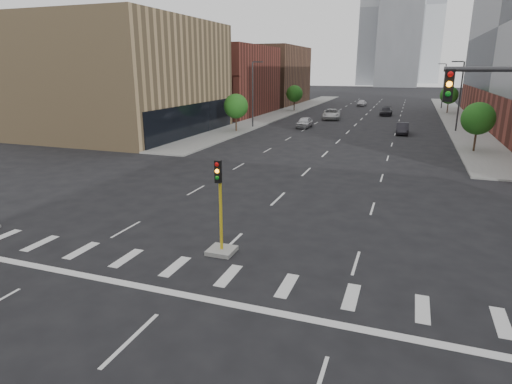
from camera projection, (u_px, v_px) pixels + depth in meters
The scene contains 22 objects.
ground at pixel (87, 381), 11.68m from camera, with size 400.00×400.00×0.00m, color black.
sidewalk_left_far at pixel (288, 111), 83.40m from camera, with size 5.00×92.00×0.15m, color gray.
sidewalk_right_far at pixel (455, 117), 73.68m from camera, with size 5.00×92.00×0.15m, color gray.
building_left_mid at pixel (123, 78), 54.78m from camera, with size 20.00×24.00×14.00m, color #9A7E57.
building_left_far_a at pixel (211, 80), 78.56m from camera, with size 20.00×22.00×12.00m, color brown.
building_left_far_b at pixel (258, 75), 101.91m from camera, with size 20.00×24.00×13.00m, color brown.
tower_left at pixel (386, 9), 203.32m from camera, with size 22.00×22.00×70.00m, color #B2B7BC.
tower_right at pixel (426, 7), 232.24m from camera, with size 20.00×20.00×80.00m, color #B2B7BC.
tower_mid at pixel (400, 35), 186.29m from camera, with size 18.00×18.00×44.00m, color slate.
median_traffic_signal at pixel (221, 233), 19.51m from camera, with size 1.20×1.20×4.40m.
streetlight_right_a at pixel (460, 93), 55.64m from camera, with size 1.60×0.22×9.07m.
streetlight_right_b at pixel (443, 84), 87.28m from camera, with size 1.60×0.22×9.07m.
streetlight_left at pixel (253, 92), 59.81m from camera, with size 1.60×0.22×9.07m.
tree_left_near at pixel (236, 106), 55.93m from camera, with size 3.20×3.20×4.85m.
tree_left_far at pixel (294, 94), 83.05m from camera, with size 3.20×3.20×4.85m.
tree_right_near at pixel (478, 119), 42.35m from camera, with size 3.20×3.20×4.85m.
tree_right_far at pixel (449, 95), 78.50m from camera, with size 3.20×3.20×4.85m.
car_near_left at pixel (304, 122), 60.93m from camera, with size 1.79×4.44×1.51m, color #BCBDC1.
car_mid_right at pixel (402, 128), 55.00m from camera, with size 1.52×4.36×1.44m, color #232227.
car_far_left at pixel (331, 114), 70.86m from camera, with size 2.77×6.01×1.67m, color silver.
car_deep_right at pixel (386, 111), 76.50m from camera, with size 2.03×4.98×1.45m, color black.
car_distant at pixel (362, 103), 94.76m from camera, with size 1.69×4.21×1.43m, color silver.
Camera 1 is at (7.65, -7.63, 8.25)m, focal length 30.00 mm.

